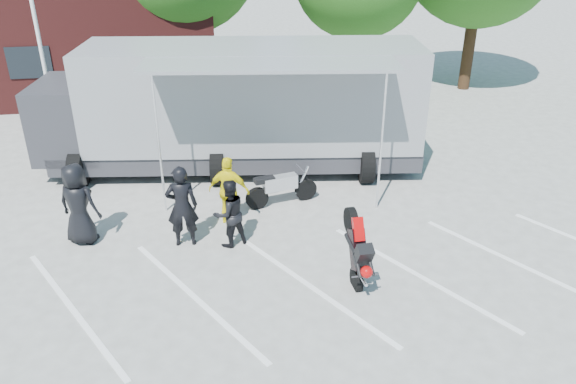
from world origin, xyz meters
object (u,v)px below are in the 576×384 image
object	(u,v)px
transporter_truck	(239,167)
spectator_leather_b	(182,206)
spectator_leather_a	(78,204)
parked_motorcycle	(282,204)
spectator_leather_c	(229,213)
stunt_bike_rider	(348,273)
spectator_hivis	(229,191)

from	to	relation	value
transporter_truck	spectator_leather_b	size ratio (longest dim) A/B	5.86
spectator_leather_a	transporter_truck	bearing A→B (deg)	-112.98
parked_motorcycle	spectator_leather_c	distance (m)	2.52
parked_motorcycle	stunt_bike_rider	size ratio (longest dim) A/B	1.16
parked_motorcycle	spectator_leather_c	size ratio (longest dim) A/B	1.24
transporter_truck	stunt_bike_rider	world-z (taller)	transporter_truck
spectator_leather_b	spectator_hivis	world-z (taller)	spectator_leather_b
stunt_bike_rider	spectator_hivis	bearing A→B (deg)	128.46
transporter_truck	parked_motorcycle	size ratio (longest dim) A/B	5.73
spectator_leather_b	spectator_hivis	bearing A→B (deg)	-141.58
transporter_truck	spectator_leather_a	world-z (taller)	spectator_leather_a
spectator_leather_a	spectator_leather_b	xyz separation A→B (m)	(2.38, -0.52, 0.01)
parked_motorcycle	spectator_leather_b	bearing A→B (deg)	109.38
spectator_leather_b	spectator_hivis	size ratio (longest dim) A/B	1.14
spectator_leather_c	spectator_hivis	xyz separation A→B (m)	(0.08, 1.08, 0.05)
transporter_truck	spectator_leather_c	size ratio (longest dim) A/B	7.08
transporter_truck	spectator_leather_a	distance (m)	5.59
parked_motorcycle	spectator_leather_a	size ratio (longest dim) A/B	1.03
parked_motorcycle	spectator_hivis	xyz separation A→B (m)	(-1.44, -0.75, 0.88)
transporter_truck	spectator_hivis	world-z (taller)	transporter_truck
stunt_bike_rider	spectator_hivis	distance (m)	3.71
spectator_leather_a	spectator_leather_b	bearing A→B (deg)	-167.96
stunt_bike_rider	spectator_leather_b	xyz separation A→B (m)	(-3.51, 1.84, 1.00)
transporter_truck	spectator_leather_c	bearing A→B (deg)	-89.72
parked_motorcycle	spectator_leather_b	size ratio (longest dim) A/B	1.02
transporter_truck	spectator_leather_a	size ratio (longest dim) A/B	5.90
stunt_bike_rider	spectator_leather_a	world-z (taller)	spectator_leather_a
spectator_leather_a	spectator_hivis	xyz separation A→B (m)	(3.52, 0.36, -0.11)
spectator_leather_b	spectator_leather_c	xyz separation A→B (m)	(1.06, -0.21, -0.17)
spectator_leather_a	parked_motorcycle	bearing A→B (deg)	-143.07
transporter_truck	stunt_bike_rider	xyz separation A→B (m)	(1.85, -6.09, 0.00)
transporter_truck	stunt_bike_rider	size ratio (longest dim) A/B	6.64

